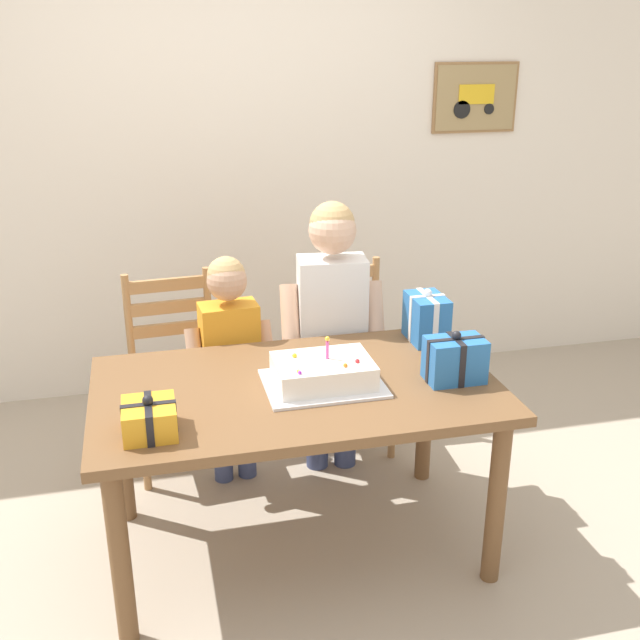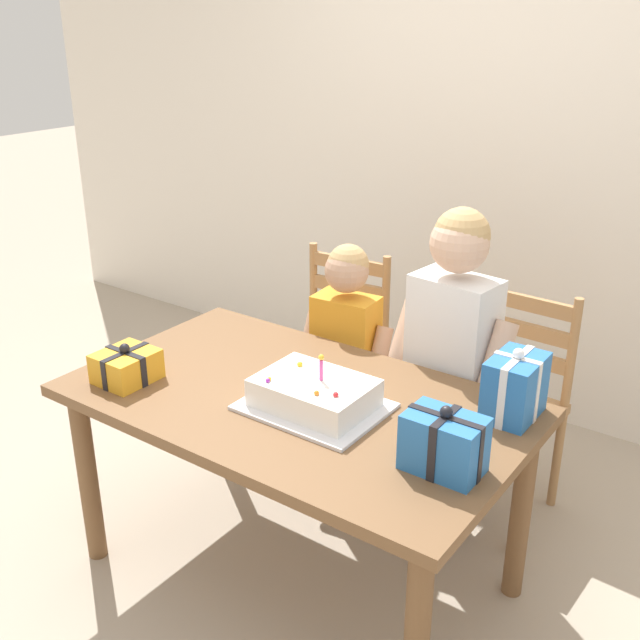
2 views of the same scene
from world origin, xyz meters
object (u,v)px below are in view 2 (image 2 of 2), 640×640
Objects in this scene: dining_table at (296,421)px; gift_box_red_large at (126,366)px; child_older at (452,344)px; chair_left at (332,353)px; child_younger at (345,346)px; gift_box_beside_cake at (515,387)px; gift_box_corner_small at (444,443)px; birthday_cake at (314,395)px; chair_right at (504,405)px.

gift_box_red_large is at bearing -155.85° from dining_table.
child_older is at bearing 44.39° from gift_box_red_large.
chair_left is (-0.41, 0.81, -0.17)m from dining_table.
child_older reaches higher than dining_table.
child_older is 1.20× the size of child_younger.
gift_box_beside_cake reaches higher than dining_table.
dining_table is at bearing 170.32° from gift_box_corner_small.
gift_box_beside_cake is 0.22× the size of child_younger.
child_older is (0.70, -0.24, 0.32)m from chair_left.
child_younger is at bearing 161.69° from gift_box_beside_cake.
child_younger is at bearing 115.04° from birthday_cake.
chair_right is at bearing 22.11° from child_younger.
gift_box_beside_cake reaches higher than chair_right.
gift_box_beside_cake is (1.17, 0.54, 0.05)m from gift_box_red_large.
child_younger reaches higher than birthday_cake.
child_younger is at bearing -157.89° from chair_right.
gift_box_corner_small is at bearing -95.70° from gift_box_beside_cake.
dining_table is 1.17× the size of child_older.
gift_box_beside_cake is 0.66m from chair_right.
child_older is at bearing -0.06° from child_younger.
child_younger is (-0.81, 0.27, -0.18)m from gift_box_beside_cake.
gift_box_corner_small is at bearing -9.68° from dining_table.
chair_right is at bearing 47.73° from gift_box_red_large.
chair_left is at bearing 134.08° from child_younger.
birthday_cake is 2.24× the size of gift_box_red_large.
birthday_cake reaches higher than chair_left.
dining_table is 0.17m from birthday_cake.
child_older is at bearing 63.33° from dining_table.
chair_right reaches higher than dining_table.
chair_right is (-0.22, 0.51, -0.36)m from gift_box_beside_cake.
birthday_cake is 0.68m from gift_box_red_large.
gift_box_red_large is at bearing -135.61° from child_older.
birthday_cake is (0.10, -0.03, 0.14)m from dining_table.
birthday_cake is 1.03m from chair_left.
child_older is at bearing -19.07° from chair_left.
dining_table is 0.72m from gift_box_beside_cake.
gift_box_corner_small reaches higher than birthday_cake.
birthday_cake is at bearing -15.96° from dining_table.
dining_table is at bearing -72.34° from child_younger.
gift_box_red_large is 1.46m from chair_right.
gift_box_beside_cake reaches higher than birthday_cake.
birthday_cake is at bearing -148.51° from gift_box_beside_cake.
gift_box_red_large is at bearing -155.20° from gift_box_beside_cake.
gift_box_beside_cake reaches higher than gift_box_corner_small.
dining_table is 1.64× the size of chair_left.
birthday_cake reaches higher than dining_table.
chair_right is 0.67m from child_younger.
gift_box_beside_cake is 0.26× the size of chair_right.
gift_box_beside_cake is at bearing 31.49° from birthday_cake.
child_older is at bearing 72.51° from birthday_cake.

